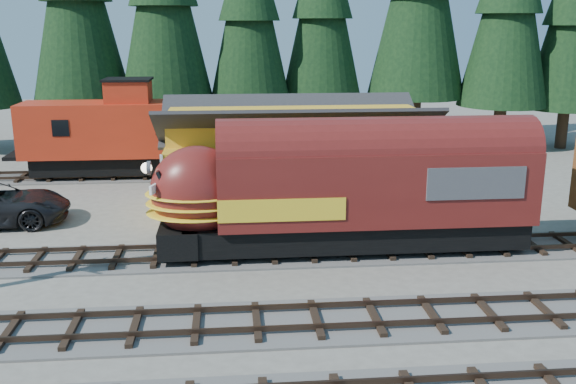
{
  "coord_description": "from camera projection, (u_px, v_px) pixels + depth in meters",
  "views": [
    {
      "loc": [
        -3.07,
        -19.62,
        8.79
      ],
      "look_at": [
        -0.9,
        4.0,
        2.55
      ],
      "focal_mm": 40.0,
      "sensor_mm": 36.0,
      "label": 1
    }
  ],
  "objects": [
    {
      "name": "depot",
      "position": [
        294.0,
        149.0,
        30.76
      ],
      "size": [
        12.8,
        7.0,
        5.3
      ],
      "color": "gold",
      "rests_on": "ground"
    },
    {
      "name": "locomotive",
      "position": [
        335.0,
        195.0,
        24.73
      ],
      "size": [
        14.95,
        2.97,
        4.07
      ],
      "color": "black",
      "rests_on": "ground"
    },
    {
      "name": "track_spur",
      "position": [
        113.0,
        176.0,
        37.84
      ],
      "size": [
        32.0,
        3.2,
        0.33
      ],
      "color": "#4C4947",
      "rests_on": "ground"
    },
    {
      "name": "caboose",
      "position": [
        114.0,
        133.0,
        37.2
      ],
      "size": [
        10.24,
        2.97,
        5.33
      ],
      "color": "black",
      "rests_on": "ground"
    },
    {
      "name": "conifer_backdrop",
      "position": [
        343.0,
        0.0,
        42.67
      ],
      "size": [
        80.0,
        21.74,
        16.99
      ],
      "color": "black",
      "rests_on": "ground"
    },
    {
      "name": "ground",
      "position": [
        326.0,
        295.0,
        21.4
      ],
      "size": [
        120.0,
        120.0,
        0.0
      ],
      "primitive_type": "plane",
      "color": "#6B665B",
      "rests_on": "ground"
    },
    {
      "name": "track_siding",
      "position": [
        554.0,
        245.0,
        26.12
      ],
      "size": [
        68.0,
        3.2,
        0.33
      ],
      "color": "#4C4947",
      "rests_on": "ground"
    }
  ]
}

